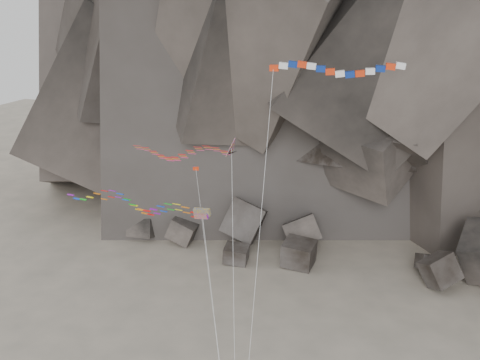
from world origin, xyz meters
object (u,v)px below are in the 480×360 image
(pennant_kite, at_px, (204,242))
(banner_kite, at_px, (335,71))
(parafoil_kite, at_px, (127,201))
(delta_kite, at_px, (177,151))

(pennant_kite, bearing_deg, banner_kite, -1.21)
(banner_kite, bearing_deg, parafoil_kite, 176.20)
(delta_kite, xyz_separation_m, banner_kite, (13.68, 0.62, 7.63))
(delta_kite, bearing_deg, parafoil_kite, -151.26)
(banner_kite, distance_m, parafoil_kite, 21.74)
(banner_kite, relative_size, pennant_kite, 1.50)
(banner_kite, height_order, parafoil_kite, banner_kite)
(banner_kite, bearing_deg, delta_kite, 170.14)
(banner_kite, xyz_separation_m, parafoil_kite, (-17.82, -2.71, -12.15))
(delta_kite, distance_m, pennant_kite, 8.36)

